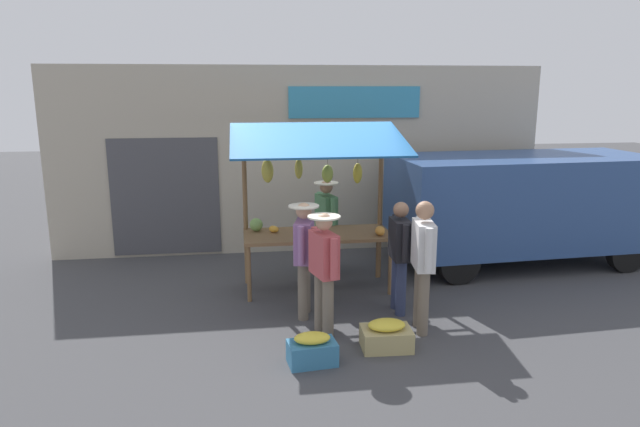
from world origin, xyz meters
The scene contains 11 objects.
ground_plane centered at (0.00, 0.00, 0.00)m, with size 40.00×40.00×0.00m, color #424244.
street_backdrop centered at (0.04, -2.20, 1.70)m, with size 9.00×0.30×3.40m.
market_stall centered at (0.03, -0.03, 1.53)m, with size 2.50×1.46×2.50m.
vendor_with_sunhat centered at (-0.25, -0.75, 0.91)m, with size 0.40×0.66×1.55m.
shopper_in_striped_shirt centered at (0.14, 1.62, 0.91)m, with size 0.40×0.65×1.55m.
shopper_with_ponytail centered at (0.31, 1.01, 0.91)m, with size 0.40×0.66×1.56m.
shopper_with_shopping_bag centered at (-0.98, 1.05, 0.88)m, with size 0.23×0.67×1.54m.
shopper_in_grey_tee centered at (-1.10, 1.68, 0.98)m, with size 0.28×0.71×1.68m.
parked_van centered at (-3.52, -0.83, 1.12)m, with size 4.50×2.10×1.88m.
produce_crate_near centered at (0.38, 2.39, 0.17)m, with size 0.57×0.39×0.37m.
produce_crate_side centered at (-0.54, 2.13, 0.16)m, with size 0.60×0.44×0.36m.
Camera 1 is at (1.11, 8.22, 3.07)m, focal length 32.04 mm.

